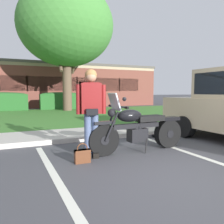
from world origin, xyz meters
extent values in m
plane|color=#424247|center=(0.00, 0.00, 0.00)|extent=(140.00, 140.00, 0.00)
cube|color=#B7B2A8|center=(0.00, 2.68, 0.06)|extent=(60.00, 0.20, 0.12)
cube|color=#B7B2A8|center=(0.00, 3.53, 0.04)|extent=(60.00, 1.50, 0.08)
cube|color=#3D752D|center=(0.00, 8.66, 0.03)|extent=(60.00, 8.75, 0.06)
cube|color=silver|center=(-2.06, 0.20, 0.00)|extent=(0.31, 4.40, 0.01)
cube|color=silver|center=(0.72, 0.20, 0.00)|extent=(0.31, 4.40, 0.01)
cylinder|color=black|center=(-1.01, 1.23, 0.32)|extent=(0.64, 0.13, 0.64)
cylinder|color=black|center=(-1.01, 1.23, 0.32)|extent=(0.18, 0.13, 0.18)
cylinder|color=black|center=(0.59, 1.30, 0.32)|extent=(0.65, 0.21, 0.64)
cylinder|color=black|center=(0.59, 1.30, 0.32)|extent=(0.19, 0.21, 0.18)
cube|color=black|center=(-1.01, 1.23, 0.67)|extent=(0.45, 0.16, 0.06)
cube|color=black|center=(0.64, 1.31, 0.66)|extent=(0.45, 0.22, 0.08)
cylinder|color=black|center=(-0.87, 1.16, 0.60)|extent=(0.31, 0.06, 0.58)
cylinder|color=black|center=(-0.88, 1.32, 0.60)|extent=(0.31, 0.06, 0.58)
sphere|color=black|center=(-0.84, 1.24, 0.86)|extent=(0.17, 0.17, 0.17)
cylinder|color=black|center=(-0.70, 1.25, 0.98)|extent=(0.06, 0.72, 0.03)
cylinder|color=black|center=(-0.68, 0.89, 0.98)|extent=(0.05, 0.10, 0.04)
cylinder|color=black|center=(-0.72, 1.61, 0.98)|extent=(0.05, 0.10, 0.04)
sphere|color=black|center=(-0.71, 0.95, 1.14)|extent=(0.08, 0.08, 0.08)
sphere|color=black|center=(-0.73, 1.55, 1.14)|extent=(0.08, 0.08, 0.08)
cube|color=#B2BCC6|center=(-0.78, 1.24, 1.08)|extent=(0.16, 0.37, 0.35)
cube|color=black|center=(-0.26, 1.27, 0.56)|extent=(1.10, 0.15, 0.10)
ellipsoid|color=black|center=(-0.43, 1.26, 0.78)|extent=(0.57, 0.34, 0.26)
cube|color=black|center=(0.07, 1.28, 0.70)|extent=(0.65, 0.31, 0.12)
cube|color=black|center=(-0.23, 1.27, 0.36)|extent=(0.41, 0.26, 0.28)
cylinder|color=black|center=(-0.27, 1.27, 0.52)|extent=(0.18, 0.13, 0.21)
cylinder|color=black|center=(-0.20, 1.27, 0.52)|extent=(0.18, 0.13, 0.21)
cylinder|color=black|center=(0.13, 1.42, 0.26)|extent=(0.60, 0.11, 0.08)
cylinder|color=black|center=(0.33, 1.43, 0.26)|extent=(0.60, 0.11, 0.08)
cylinder|color=black|center=(-0.10, 1.11, 0.15)|extent=(0.12, 0.12, 0.30)
cube|color=black|center=(-1.19, 1.23, 0.05)|extent=(0.15, 0.26, 0.10)
cube|color=black|center=(-1.33, 1.26, 0.05)|extent=(0.15, 0.26, 0.10)
cylinder|color=#47567A|center=(-1.19, 1.25, 0.43)|extent=(0.14, 0.14, 0.86)
cylinder|color=#47567A|center=(-1.33, 1.28, 0.43)|extent=(0.14, 0.14, 0.86)
cube|color=maroon|center=(-1.26, 1.26, 1.15)|extent=(0.42, 0.29, 0.58)
cube|color=maroon|center=(-1.26, 1.26, 1.42)|extent=(0.33, 0.25, 0.06)
sphere|color=#A87A5B|center=(-1.26, 1.26, 1.56)|extent=(0.21, 0.21, 0.21)
sphere|color=olive|center=(-1.26, 1.28, 1.59)|extent=(0.23, 0.23, 0.23)
cube|color=black|center=(-1.28, 1.14, 0.90)|extent=(0.24, 0.14, 0.12)
cylinder|color=maroon|center=(-1.02, 1.22, 1.13)|extent=(0.09, 0.09, 0.56)
cylinder|color=maroon|center=(-1.49, 1.31, 1.13)|extent=(0.09, 0.09, 0.56)
cube|color=#562D19|center=(-1.52, 1.00, 0.12)|extent=(0.28, 0.12, 0.24)
cube|color=#562D19|center=(-1.52, 1.00, 0.22)|extent=(0.28, 0.13, 0.04)
torus|color=#562D19|center=(-1.52, 1.00, 0.26)|extent=(0.20, 0.02, 0.20)
cube|color=black|center=(2.64, 1.69, 1.44)|extent=(1.57, 0.33, 0.51)
cube|color=black|center=(2.57, 3.00, 0.40)|extent=(1.90, 0.21, 0.20)
cylinder|color=black|center=(1.73, 2.02, 0.30)|extent=(0.27, 0.61, 0.60)
cylinder|color=brown|center=(0.39, 11.38, 1.58)|extent=(0.58, 0.58, 3.16)
ellipsoid|color=#3D7A33|center=(0.39, 11.38, 5.39)|extent=(5.94, 5.94, 5.05)
cylinder|color=brown|center=(0.85, 11.38, 3.02)|extent=(0.20, 1.07, 1.12)
cylinder|color=brown|center=(-0.04, 11.38, 3.20)|extent=(0.20, 1.03, 1.46)
cube|color=#235623|center=(-3.56, 12.89, 0.55)|extent=(3.21, 0.90, 1.10)
ellipsoid|color=#235623|center=(-3.56, 12.89, 1.10)|extent=(3.05, 0.84, 0.28)
cube|color=#235623|center=(0.21, 12.89, 0.55)|extent=(2.80, 0.90, 1.10)
ellipsoid|color=#235623|center=(0.21, 12.89, 1.10)|extent=(2.66, 0.84, 0.28)
cube|color=brown|center=(-1.90, 19.45, 1.71)|extent=(22.32, 9.39, 3.43)
cube|color=#998466|center=(-1.90, 14.79, 3.31)|extent=(22.32, 0.10, 0.24)
cube|color=#4C4742|center=(-1.90, 19.45, 3.53)|extent=(22.54, 9.48, 0.20)
cube|color=#1E282D|center=(-1.90, 14.78, 1.88)|extent=(18.97, 0.06, 1.10)
cube|color=brown|center=(-1.90, 14.77, 1.88)|extent=(0.08, 0.04, 1.20)
cube|color=brown|center=(1.90, 14.77, 1.88)|extent=(0.08, 0.04, 1.20)
cube|color=brown|center=(5.69, 14.77, 1.88)|extent=(0.08, 0.04, 1.20)
cube|color=#473323|center=(2.57, 14.79, 1.05)|extent=(1.00, 0.08, 2.10)
camera|label=1|loc=(-2.54, -2.73, 1.28)|focal=34.97mm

